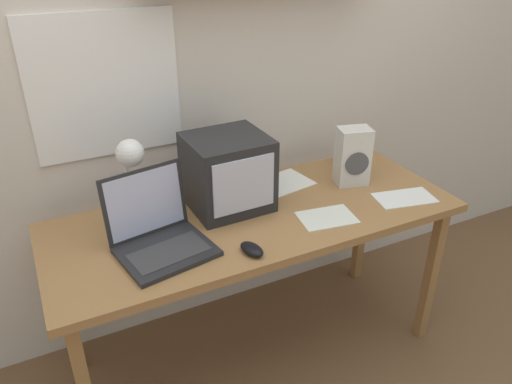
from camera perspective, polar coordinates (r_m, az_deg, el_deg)
ground_plane at (r=2.48m, az=0.00°, el=-17.58°), size 12.00×12.00×0.00m
back_wall at (r=2.18m, az=-5.28°, el=15.83°), size 5.60×0.24×2.60m
corner_desk at (r=2.04m, az=0.00°, el=-4.14°), size 1.66×0.65×0.75m
crt_monitor at (r=2.00m, az=-3.25°, el=2.26°), size 0.32×0.30×0.30m
laptop at (r=1.81m, az=-11.23°, el=-4.28°), size 0.36×0.34×0.27m
desk_lamp at (r=1.89m, az=-14.16°, el=2.81°), size 0.13×0.18×0.35m
juice_glass at (r=2.44m, az=9.94°, el=4.39°), size 0.07×0.07×0.12m
space_heater at (r=2.24m, az=11.00°, el=4.03°), size 0.16×0.13×0.26m
computer_mouse at (r=1.77m, az=-0.48°, el=-6.55°), size 0.08×0.12×0.03m
open_notebook at (r=2.24m, az=2.87°, el=0.98°), size 0.29×0.23×0.00m
loose_paper_near_laptop at (r=2.00m, az=8.09°, el=-2.91°), size 0.24×0.18×0.00m
printed_handout at (r=2.21m, az=16.61°, el=-0.65°), size 0.27×0.19×0.00m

